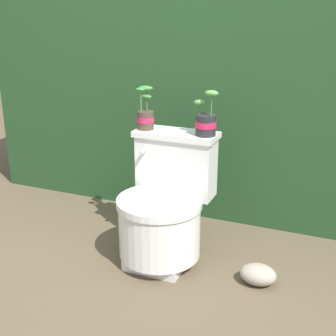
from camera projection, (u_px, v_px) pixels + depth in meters
ground_plane at (149, 259)px, 2.49m from camera, size 12.00×12.00×0.00m
hedge_backdrop at (209, 96)px, 3.09m from camera, size 2.85×0.74×1.41m
toilet at (164, 210)px, 2.42m from camera, size 0.44×0.53×0.65m
potted_plant_left at (145, 115)px, 2.46m from camera, size 0.09×0.11×0.23m
potted_plant_midleft at (206, 122)px, 2.34m from camera, size 0.13×0.11×0.23m
garden_stone at (258, 274)px, 2.26m from camera, size 0.18×0.14×0.10m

